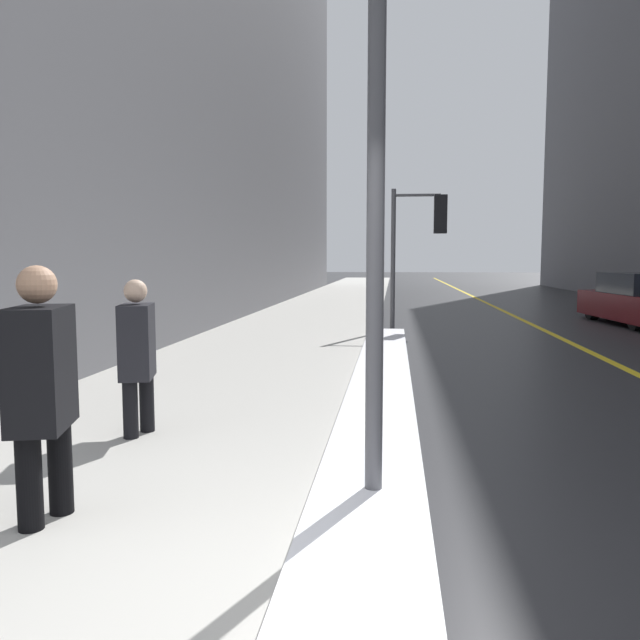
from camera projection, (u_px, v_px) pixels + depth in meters
ground_plane at (304, 633)px, 2.85m from camera, size 160.00×160.00×0.00m
sidewalk_slab at (310, 319)px, 17.91m from camera, size 4.00×80.00×0.01m
road_centre_stripe at (525, 321)px, 17.21m from camera, size 0.16×80.00×0.00m
snow_bank_curb at (381, 386)px, 8.07m from camera, size 0.79×12.34×0.13m
lamp_post at (376, 120)px, 4.06m from camera, size 0.28×0.28×4.29m
traffic_light_near at (423, 229)px, 14.77m from camera, size 1.31×0.32×3.36m
pedestrian_trailing at (41, 382)px, 3.97m from camera, size 0.44×0.60×1.67m
pedestrian_nearside at (137, 350)px, 5.97m from camera, size 0.40×0.55×1.52m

